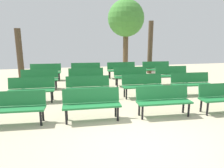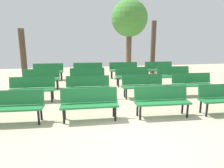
{
  "view_description": "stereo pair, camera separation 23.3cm",
  "coord_description": "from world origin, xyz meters",
  "px_view_note": "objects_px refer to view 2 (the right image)",
  "views": [
    {
      "loc": [
        -1.54,
        -3.9,
        2.3
      ],
      "look_at": [
        0.0,
        3.54,
        0.55
      ],
      "focal_mm": 33.24,
      "sensor_mm": 36.0,
      "label": 1
    },
    {
      "loc": [
        -1.31,
        -3.95,
        2.3
      ],
      "look_at": [
        0.0,
        3.54,
        0.55
      ],
      "focal_mm": 33.24,
      "sensor_mm": 36.0,
      "label": 2
    }
  ],
  "objects_px": {
    "bench_r0_c1": "(89,102)",
    "bench_r3_c3": "(159,68)",
    "tree_0": "(23,53)",
    "tree_1": "(153,48)",
    "bench_r2_c3": "(174,74)",
    "bench_r0_c3": "(224,97)",
    "bench_r3_c0": "(48,71)",
    "bench_r3_c2": "(124,69)",
    "bench_r3_c1": "(88,70)",
    "bench_r1_c3": "(192,83)",
    "bench_r2_c2": "(132,75)",
    "bench_r0_c2": "(162,99)",
    "bench_r2_c1": "(87,76)",
    "bench_r1_c2": "(143,84)",
    "bench_r1_c1": "(88,86)",
    "bench_r0_c0": "(13,105)",
    "tree_2": "(129,19)",
    "bench_r1_c0": "(32,87)",
    "bench_r2_c0": "(41,78)"
  },
  "relations": [
    {
      "from": "bench_r2_c3",
      "to": "bench_r0_c3",
      "type": "bearing_deg",
      "value": -90.27
    },
    {
      "from": "bench_r1_c0",
      "to": "bench_r3_c1",
      "type": "bearing_deg",
      "value": 61.3
    },
    {
      "from": "tree_2",
      "to": "bench_r2_c2",
      "type": "bearing_deg",
      "value": -102.73
    },
    {
      "from": "bench_r1_c2",
      "to": "bench_r3_c0",
      "type": "distance_m",
      "value": 5.67
    },
    {
      "from": "bench_r1_c0",
      "to": "bench_r3_c3",
      "type": "distance_m",
      "value": 7.27
    },
    {
      "from": "bench_r1_c1",
      "to": "bench_r3_c2",
      "type": "height_order",
      "value": "same"
    },
    {
      "from": "bench_r0_c0",
      "to": "bench_r1_c3",
      "type": "bearing_deg",
      "value": 18.26
    },
    {
      "from": "bench_r2_c1",
      "to": "bench_r3_c3",
      "type": "bearing_deg",
      "value": 25.18
    },
    {
      "from": "bench_r1_c1",
      "to": "tree_2",
      "type": "bearing_deg",
      "value": 67.85
    },
    {
      "from": "bench_r3_c0",
      "to": "tree_0",
      "type": "xyz_separation_m",
      "value": [
        -1.44,
        1.06,
        0.87
      ]
    },
    {
      "from": "bench_r3_c1",
      "to": "bench_r0_c0",
      "type": "bearing_deg",
      "value": -108.24
    },
    {
      "from": "bench_r1_c1",
      "to": "bench_r3_c0",
      "type": "distance_m",
      "value": 4.41
    },
    {
      "from": "tree_0",
      "to": "tree_1",
      "type": "bearing_deg",
      "value": -0.59
    },
    {
      "from": "bench_r0_c3",
      "to": "bench_r2_c2",
      "type": "distance_m",
      "value": 4.4
    },
    {
      "from": "bench_r0_c3",
      "to": "bench_r1_c0",
      "type": "relative_size",
      "value": 1.0
    },
    {
      "from": "bench_r2_c1",
      "to": "bench_r3_c2",
      "type": "relative_size",
      "value": 1.0
    },
    {
      "from": "bench_r2_c1",
      "to": "bench_r3_c2",
      "type": "height_order",
      "value": "same"
    },
    {
      "from": "bench_r0_c2",
      "to": "tree_1",
      "type": "relative_size",
      "value": 0.5
    },
    {
      "from": "bench_r2_c3",
      "to": "tree_0",
      "type": "distance_m",
      "value": 8.32
    },
    {
      "from": "tree_0",
      "to": "bench_r1_c0",
      "type": "bearing_deg",
      "value": -74.67
    },
    {
      "from": "bench_r1_c3",
      "to": "bench_r3_c2",
      "type": "bearing_deg",
      "value": 118.73
    },
    {
      "from": "bench_r0_c3",
      "to": "tree_1",
      "type": "relative_size",
      "value": 0.5
    },
    {
      "from": "bench_r0_c2",
      "to": "bench_r0_c3",
      "type": "xyz_separation_m",
      "value": [
        1.99,
        -0.08,
        0.0
      ]
    },
    {
      "from": "bench_r3_c2",
      "to": "bench_r0_c0",
      "type": "bearing_deg",
      "value": -125.72
    },
    {
      "from": "bench_r1_c0",
      "to": "tree_0",
      "type": "xyz_separation_m",
      "value": [
        -1.34,
        4.88,
        0.87
      ]
    },
    {
      "from": "bench_r0_c0",
      "to": "bench_r2_c0",
      "type": "distance_m",
      "value": 3.82
    },
    {
      "from": "bench_r0_c1",
      "to": "bench_r1_c3",
      "type": "bearing_deg",
      "value": 24.47
    },
    {
      "from": "bench_r2_c2",
      "to": "bench_r1_c0",
      "type": "bearing_deg",
      "value": -155.01
    },
    {
      "from": "bench_r0_c1",
      "to": "bench_r3_c3",
      "type": "bearing_deg",
      "value": 53.58
    },
    {
      "from": "bench_r1_c2",
      "to": "bench_r2_c0",
      "type": "bearing_deg",
      "value": 154.48
    },
    {
      "from": "bench_r0_c2",
      "to": "bench_r3_c3",
      "type": "bearing_deg",
      "value": 70.97
    },
    {
      "from": "bench_r1_c1",
      "to": "bench_r1_c2",
      "type": "xyz_separation_m",
      "value": [
        2.11,
        -0.04,
        0.0
      ]
    },
    {
      "from": "bench_r1_c3",
      "to": "bench_r3_c1",
      "type": "distance_m",
      "value": 5.62
    },
    {
      "from": "bench_r1_c3",
      "to": "bench_r2_c2",
      "type": "height_order",
      "value": "same"
    },
    {
      "from": "bench_r3_c2",
      "to": "tree_1",
      "type": "height_order",
      "value": "tree_1"
    },
    {
      "from": "bench_r0_c1",
      "to": "tree_2",
      "type": "xyz_separation_m",
      "value": [
        3.56,
        9.44,
        3.02
      ]
    },
    {
      "from": "bench_r3_c1",
      "to": "bench_r1_c3",
      "type": "bearing_deg",
      "value": -42.38
    },
    {
      "from": "bench_r3_c0",
      "to": "bench_r3_c3",
      "type": "relative_size",
      "value": 1.0
    },
    {
      "from": "bench_r3_c2",
      "to": "bench_r2_c2",
      "type": "bearing_deg",
      "value": -88.75
    },
    {
      "from": "bench_r1_c2",
      "to": "bench_r2_c2",
      "type": "height_order",
      "value": "same"
    },
    {
      "from": "bench_r3_c2",
      "to": "bench_r3_c1",
      "type": "bearing_deg",
      "value": 178.7
    },
    {
      "from": "bench_r2_c3",
      "to": "bench_r3_c3",
      "type": "xyz_separation_m",
      "value": [
        0.05,
        1.98,
        0.0
      ]
    },
    {
      "from": "bench_r2_c3",
      "to": "tree_0",
      "type": "xyz_separation_m",
      "value": [
        -7.6,
        3.26,
        0.87
      ]
    },
    {
      "from": "bench_r0_c3",
      "to": "tree_0",
      "type": "distance_m",
      "value": 10.28
    },
    {
      "from": "bench_r0_c2",
      "to": "tree_0",
      "type": "distance_m",
      "value": 8.9
    },
    {
      "from": "tree_0",
      "to": "tree_1",
      "type": "distance_m",
      "value": 7.71
    },
    {
      "from": "bench_r2_c1",
      "to": "bench_r1_c0",
      "type": "bearing_deg",
      "value": -136.46
    },
    {
      "from": "bench_r0_c0",
      "to": "bench_r0_c1",
      "type": "xyz_separation_m",
      "value": [
        2.04,
        -0.12,
        0.0
      ]
    },
    {
      "from": "bench_r0_c0",
      "to": "bench_r0_c1",
      "type": "distance_m",
      "value": 2.05
    },
    {
      "from": "bench_r3_c0",
      "to": "bench_r3_c3",
      "type": "distance_m",
      "value": 6.22
    }
  ]
}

